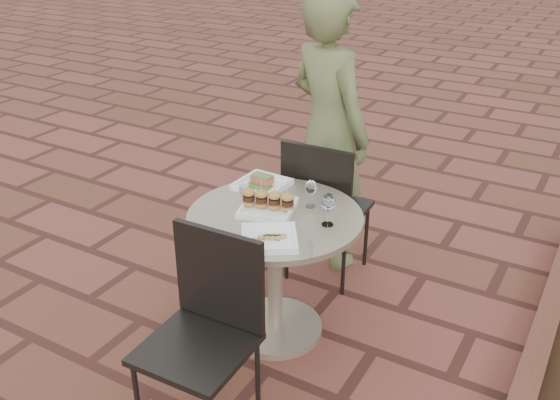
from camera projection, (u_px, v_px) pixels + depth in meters
The scene contains 14 objects.
ground at pixel (243, 305), 3.70m from camera, with size 60.00×60.00×0.00m, color brown.
cafe_table at pixel (275, 256), 3.27m from camera, with size 0.90×0.90×0.73m.
chair_far at pixel (323, 201), 3.71m from camera, with size 0.46×0.46×0.93m.
chair_near at pixel (207, 318), 2.69m from camera, with size 0.45×0.45×0.93m.
diner at pixel (328, 132), 3.83m from camera, with size 0.64×0.42×1.75m, color #565F34.
plate_salmon at pixel (262, 184), 3.45m from camera, with size 0.27×0.27×0.07m.
plate_sliders at pixel (268, 203), 3.19m from camera, with size 0.32×0.32×0.17m.
plate_tuna at pixel (269, 238), 2.92m from camera, with size 0.36×0.36×0.03m.
wine_glass_right at pixel (328, 203), 3.02m from camera, with size 0.07×0.07×0.17m.
wine_glass_mid at pixel (311, 188), 3.20m from camera, with size 0.06×0.06×0.15m.
wine_glass_far at pixel (328, 204), 3.02m from camera, with size 0.07×0.07×0.16m.
steel_ramekin at pixel (244, 189), 3.39m from camera, with size 0.05×0.05×0.04m, color silver.
cutlery_set at pixel (307, 249), 2.86m from camera, with size 0.08×0.17×0.00m, color silver, non-canonical shape.
planter_curb at pixel (537, 355), 3.19m from camera, with size 0.12×3.00×0.15m, color brown.
Camera 1 is at (1.71, -2.52, 2.20)m, focal length 40.00 mm.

